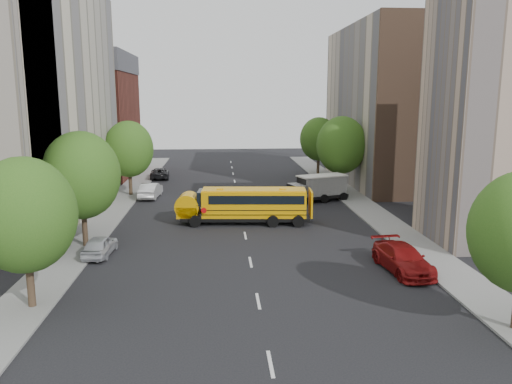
{
  "coord_description": "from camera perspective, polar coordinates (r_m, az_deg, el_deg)",
  "views": [
    {
      "loc": [
        -1.87,
        -37.47,
        10.12
      ],
      "look_at": [
        1.09,
        2.0,
        2.5
      ],
      "focal_mm": 35.0,
      "sensor_mm": 36.0,
      "label": 1
    }
  ],
  "objects": [
    {
      "name": "street_tree_2",
      "position": [
        52.54,
        -14.33,
        4.77
      ],
      "size": [
        4.99,
        4.99,
        7.71
      ],
      "color": "#38281C",
      "rests_on": "ground"
    },
    {
      "name": "street_tree_1",
      "position": [
        35.07,
        -19.34,
        1.8
      ],
      "size": [
        5.12,
        5.12,
        7.9
      ],
      "color": "#38281C",
      "rests_on": "ground"
    },
    {
      "name": "parked_car_1",
      "position": [
        51.48,
        -11.96,
        0.19
      ],
      "size": [
        2.0,
        4.8,
        1.54
      ],
      "primitive_type": "imported",
      "rotation": [
        0.0,
        0.0,
        3.06
      ],
      "color": "silver",
      "rests_on": "ground"
    },
    {
      "name": "sidewalk_left",
      "position": [
        44.69,
        -16.64,
        -2.58
      ],
      "size": [
        3.0,
        80.0,
        0.12
      ],
      "primitive_type": "cube",
      "color": "slate",
      "rests_on": "ground"
    },
    {
      "name": "ground",
      "position": [
        38.86,
        -1.39,
        -4.21
      ],
      "size": [
        120.0,
        120.0,
        0.0
      ],
      "primitive_type": "plane",
      "color": "black",
      "rests_on": "ground"
    },
    {
      "name": "building_right_sidewall",
      "position": [
        50.55,
        19.1,
        9.04
      ],
      "size": [
        10.1,
        0.3,
        18.0
      ],
      "primitive_type": "cube",
      "color": "brown",
      "rests_on": "ground"
    },
    {
      "name": "school_bus",
      "position": [
        40.11,
        -1.37,
        -1.34
      ],
      "size": [
        10.44,
        3.19,
        2.9
      ],
      "rotation": [
        0.0,
        0.0,
        -0.08
      ],
      "color": "black",
      "rests_on": "ground"
    },
    {
      "name": "street_tree_5",
      "position": [
        64.99,
        7.18,
        6.03
      ],
      "size": [
        4.86,
        4.86,
        7.51
      ],
      "color": "#38281C",
      "rests_on": "ground"
    },
    {
      "name": "sidewalk_right",
      "position": [
        45.65,
        12.86,
        -2.12
      ],
      "size": [
        3.0,
        80.0,
        0.12
      ],
      "primitive_type": "cube",
      "color": "slate",
      "rests_on": "ground"
    },
    {
      "name": "parked_car_3",
      "position": [
        30.68,
        16.43,
        -7.32
      ],
      "size": [
        2.69,
        5.49,
        1.54
      ],
      "primitive_type": "imported",
      "rotation": [
        0.0,
        0.0,
        0.1
      ],
      "color": "maroon",
      "rests_on": "ground"
    },
    {
      "name": "building_left_cream",
      "position": [
        46.36,
        -25.04,
        9.74
      ],
      "size": [
        10.0,
        26.0,
        20.0
      ],
      "primitive_type": "cube",
      "color": "beige",
      "rests_on": "ground"
    },
    {
      "name": "parked_car_0",
      "position": [
        33.81,
        -17.42,
        -5.86
      ],
      "size": [
        1.82,
        4.0,
        1.33
      ],
      "primitive_type": "imported",
      "rotation": [
        0.0,
        0.0,
        3.08
      ],
      "color": "#AFB2B6",
      "rests_on": "ground"
    },
    {
      "name": "parked_car_2",
      "position": [
        63.46,
        -10.94,
        2.13
      ],
      "size": [
        2.6,
        4.98,
        1.34
      ],
      "primitive_type": "imported",
      "rotation": [
        0.0,
        0.0,
        3.22
      ],
      "color": "black",
      "rests_on": "ground"
    },
    {
      "name": "safari_truck",
      "position": [
        49.04,
        7.09,
        0.51
      ],
      "size": [
        6.3,
        3.94,
        2.55
      ],
      "rotation": [
        0.0,
        0.0,
        0.34
      ],
      "color": "black",
      "rests_on": "ground"
    },
    {
      "name": "lane_markings",
      "position": [
        48.57,
        -2.0,
        -1.13
      ],
      "size": [
        0.15,
        64.0,
        0.01
      ],
      "primitive_type": "cube",
      "color": "silver",
      "rests_on": "ground"
    },
    {
      "name": "building_left_redbrick",
      "position": [
        67.52,
        -18.26,
        7.28
      ],
      "size": [
        10.0,
        15.0,
        13.0
      ],
      "primitive_type": "cube",
      "color": "maroon",
      "rests_on": "ground"
    },
    {
      "name": "building_right_near",
      "position": [
        38.53,
        26.99,
        7.31
      ],
      "size": [
        10.0,
        7.0,
        17.0
      ],
      "primitive_type": "cube",
      "color": "tan",
      "rests_on": "ground"
    },
    {
      "name": "street_tree_0",
      "position": [
        25.77,
        -24.95,
        -2.42
      ],
      "size": [
        4.8,
        4.8,
        7.41
      ],
      "color": "#38281C",
      "rests_on": "ground"
    },
    {
      "name": "building_right_far",
      "position": [
        60.82,
        14.98,
        9.47
      ],
      "size": [
        10.0,
        22.0,
        18.0
      ],
      "primitive_type": "cube",
      "color": "#BDAD93",
      "rests_on": "ground"
    },
    {
      "name": "street_tree_4",
      "position": [
        53.29,
        9.74,
        5.31
      ],
      "size": [
        5.25,
        5.25,
        8.1
      ],
      "color": "#38281C",
      "rests_on": "ground"
    }
  ]
}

